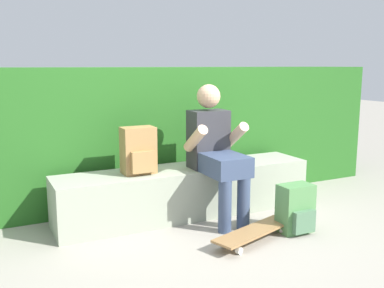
% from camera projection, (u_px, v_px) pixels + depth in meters
% --- Properties ---
extents(ground_plane, '(24.00, 24.00, 0.00)m').
position_uv_depth(ground_plane, '(199.00, 223.00, 3.82)').
color(ground_plane, gray).
extents(bench_main, '(2.38, 0.49, 0.44)m').
position_uv_depth(bench_main, '(186.00, 191.00, 4.02)').
color(bench_main, '#9AA28C').
rests_on(bench_main, ground).
extents(person_skater, '(0.49, 0.62, 1.19)m').
position_uv_depth(person_skater, '(216.00, 148.00, 3.83)').
color(person_skater, '#333338').
rests_on(person_skater, ground).
extents(skateboard_near_person, '(0.82, 0.44, 0.09)m').
position_uv_depth(skateboard_near_person, '(255.00, 232.00, 3.44)').
color(skateboard_near_person, olive).
rests_on(skateboard_near_person, ground).
extents(backpack_on_bench, '(0.28, 0.23, 0.40)m').
position_uv_depth(backpack_on_bench, '(139.00, 151.00, 3.74)').
color(backpack_on_bench, '#A37A47').
rests_on(backpack_on_bench, bench_main).
extents(backpack_on_ground, '(0.28, 0.23, 0.40)m').
position_uv_depth(backpack_on_ground, '(296.00, 209.00, 3.60)').
color(backpack_on_ground, '#51894C').
rests_on(backpack_on_ground, ground).
extents(hedge_row, '(4.52, 0.76, 1.34)m').
position_uv_depth(hedge_row, '(177.00, 131.00, 4.69)').
color(hedge_row, '#255F1F').
rests_on(hedge_row, ground).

